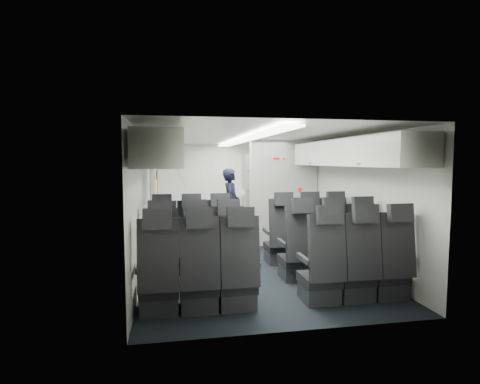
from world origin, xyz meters
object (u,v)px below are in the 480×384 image
object	(u,v)px
flight_attendant	(231,204)
seat_row_front	(250,241)
boarding_door	(154,198)
carry_on_bag	(163,156)
galley_unit	(260,192)
seat_row_rear	(281,273)
seat_row_mid	(263,255)

from	to	relation	value
flight_attendant	seat_row_front	bearing A→B (deg)	-168.20
boarding_door	flight_attendant	bearing A→B (deg)	1.28
flight_attendant	carry_on_bag	world-z (taller)	carry_on_bag
boarding_door	seat_row_front	bearing A→B (deg)	-51.84
seat_row_front	galley_unit	xyz separation A→B (m)	(0.95, 3.25, 0.55)
seat_row_front	carry_on_bag	distance (m)	1.99
galley_unit	boarding_door	xyz separation A→B (m)	(-2.59, -1.17, 0.00)
boarding_door	seat_row_rear	bearing A→B (deg)	-67.13
galley_unit	carry_on_bag	distance (m)	4.08
carry_on_bag	seat_row_rear	bearing A→B (deg)	-50.09
seat_row_rear	galley_unit	bearing A→B (deg)	79.35
galley_unit	seat_row_front	bearing A→B (deg)	-106.28
seat_row_front	carry_on_bag	world-z (taller)	carry_on_bag
seat_row_mid	seat_row_rear	distance (m)	0.90
seat_row_rear	boarding_door	xyz separation A→B (m)	(-1.64, 3.89, 0.55)
galley_unit	carry_on_bag	bearing A→B (deg)	-125.99
seat_row_mid	carry_on_bag	world-z (taller)	carry_on_bag
seat_row_rear	boarding_door	bearing A→B (deg)	112.87
galley_unit	boarding_door	distance (m)	2.84
seat_row_front	seat_row_mid	world-z (taller)	same
seat_row_rear	carry_on_bag	bearing A→B (deg)	127.37
seat_row_mid	seat_row_front	bearing A→B (deg)	90.00
seat_row_mid	galley_unit	size ratio (longest dim) A/B	1.75
boarding_door	carry_on_bag	distance (m)	2.25
carry_on_bag	seat_row_front	bearing A→B (deg)	1.49
seat_row_mid	flight_attendant	xyz separation A→B (m)	(0.01, 3.02, 0.38)
flight_attendant	boarding_door	bearing A→B (deg)	103.41
seat_row_front	seat_row_rear	size ratio (longest dim) A/B	1.00
seat_row_rear	galley_unit	size ratio (longest dim) A/B	1.75
seat_row_front	galley_unit	distance (m)	3.43
flight_attendant	carry_on_bag	xyz separation A→B (m)	(-1.41, -2.10, 1.03)
seat_row_rear	flight_attendant	bearing A→B (deg)	89.82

